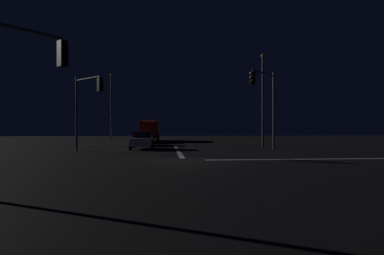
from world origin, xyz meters
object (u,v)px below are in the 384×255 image
object	(u,v)px
box_truck	(150,129)
streetlamp_left_far	(111,102)
sedan_white	(142,140)
traffic_signal_nw	(86,99)
sedan_gray	(141,138)
traffic_signal_ne	(265,96)
sedan_orange	(146,137)
streetlamp_right_near	(263,93)

from	to	relation	value
box_truck	streetlamp_left_far	bearing A→B (deg)	174.86
sedan_white	traffic_signal_nw	size ratio (longest dim) A/B	0.71
sedan_gray	streetlamp_left_far	xyz separation A→B (m)	(-5.37, 12.92, 4.95)
sedan_white	box_truck	bearing A→B (deg)	90.43
box_truck	traffic_signal_ne	bearing A→B (deg)	-64.22
sedan_gray	streetlamp_left_far	bearing A→B (deg)	112.58
sedan_gray	streetlamp_left_far	world-z (taller)	streetlamp_left_far
sedan_orange	streetlamp_left_far	xyz separation A→B (m)	(-5.54, 7.21, 4.95)
streetlamp_right_near	sedan_white	bearing A→B (deg)	-165.81
sedan_orange	traffic_signal_nw	xyz separation A→B (m)	(-3.82, -15.01, 3.38)
traffic_signal_nw	streetlamp_left_far	distance (m)	22.34
box_truck	traffic_signal_ne	xyz separation A→B (m)	(10.51, -21.77, 2.89)
traffic_signal_ne	sedan_white	bearing A→B (deg)	162.79
sedan_gray	traffic_signal_ne	xyz separation A→B (m)	(10.93, -9.37, 3.80)
traffic_signal_nw	traffic_signal_ne	bearing A→B (deg)	-0.27
sedan_orange	traffic_signal_ne	distance (m)	18.91
traffic_signal_ne	streetlamp_left_far	size ratio (longest dim) A/B	0.67
sedan_orange	streetlamp_left_far	world-z (taller)	streetlamp_left_far
traffic_signal_ne	streetlamp_right_near	xyz separation A→B (m)	(1.79, 6.29, 0.90)
sedan_gray	traffic_signal_nw	xyz separation A→B (m)	(-3.65, -9.30, 3.38)
sedan_white	sedan_gray	size ratio (longest dim) A/B	1.00
traffic_signal_nw	streetlamp_right_near	xyz separation A→B (m)	(16.38, 6.22, 1.33)
sedan_gray	traffic_signal_nw	distance (m)	10.55
traffic_signal_ne	sedan_orange	bearing A→B (deg)	125.53
sedan_white	traffic_signal_ne	xyz separation A→B (m)	(10.37, -3.21, 3.80)
sedan_gray	streetlamp_left_far	size ratio (longest dim) A/B	0.43
sedan_white	streetlamp_right_near	world-z (taller)	streetlamp_right_near
traffic_signal_nw	streetlamp_right_near	world-z (taller)	streetlamp_right_near
traffic_signal_ne	streetlamp_right_near	bearing A→B (deg)	74.12
sedan_orange	box_truck	distance (m)	6.76
streetlamp_left_far	sedan_orange	bearing A→B (deg)	-52.46
streetlamp_right_near	traffic_signal_nw	bearing A→B (deg)	-159.20
sedan_white	box_truck	world-z (taller)	box_truck
sedan_gray	streetlamp_right_near	bearing A→B (deg)	-13.62
streetlamp_left_far	streetlamp_right_near	xyz separation A→B (m)	(18.09, -16.00, -0.25)
sedan_gray	traffic_signal_ne	bearing A→B (deg)	-40.60
traffic_signal_nw	sedan_white	bearing A→B (deg)	36.74
sedan_white	sedan_gray	distance (m)	6.18
streetlamp_right_near	sedan_gray	bearing A→B (deg)	166.38
sedan_orange	streetlamp_right_near	xyz separation A→B (m)	(12.55, -8.79, 4.70)
traffic_signal_nw	box_truck	bearing A→B (deg)	79.36
sedan_orange	sedan_gray	bearing A→B (deg)	-91.71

